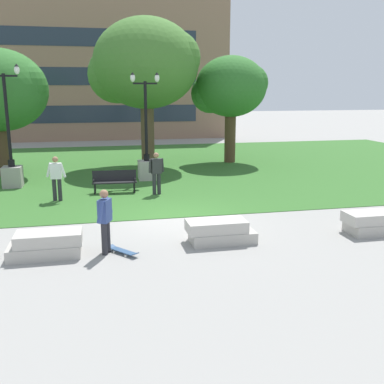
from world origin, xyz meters
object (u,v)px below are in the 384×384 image
Objects in this scene: concrete_block_center at (47,245)px; person_bystander_far_lawn at (156,171)px; person_skateboarder at (105,218)px; lamp_post_right at (11,163)px; skateboard at (123,251)px; concrete_block_right at (375,223)px; lamp_post_left at (147,159)px; concrete_block_left at (220,232)px; person_bystander_near_lawn at (56,176)px; park_bench_near_left at (115,180)px.

concrete_block_center is 7.29m from person_bystander_far_lawn.
lamp_post_right is (-3.77, 9.09, 0.11)m from person_skateboarder.
person_skateboarder is 9.84m from lamp_post_right.
skateboard is at bearing -105.24° from person_bystander_far_lawn.
lamp_post_right is (-11.68, 9.01, 0.77)m from concrete_block_right.
concrete_block_right is at bearing -0.23° from concrete_block_center.
lamp_post_left is at bearing 68.69° from concrete_block_center.
lamp_post_left is at bearing 121.45° from concrete_block_right.
concrete_block_left is 9.34m from lamp_post_left.
person_bystander_near_lawn reaches higher than concrete_block_left.
lamp_post_left is at bearing 96.04° from concrete_block_left.
person_bystander_near_lawn is (-2.21, -1.01, 0.45)m from park_bench_near_left.
park_bench_near_left is at bearing 136.42° from concrete_block_right.
concrete_block_center is 0.97× the size of concrete_block_right.
concrete_block_center is 0.35× the size of lamp_post_right.
lamp_post_left is 5.94m from lamp_post_right.
person_bystander_near_lawn is (-9.58, 6.01, 0.68)m from concrete_block_right.
concrete_block_right is 7.50m from skateboard.
lamp_post_left is (1.62, 2.39, 0.48)m from park_bench_near_left.
person_bystander_near_lawn is at bearing 91.66° from concrete_block_center.
person_bystander_far_lawn reaches higher than park_bench_near_left.
concrete_block_center is at bearing -120.56° from person_bystander_far_lawn.
concrete_block_left is 1.12× the size of person_bystander_near_lawn.
lamp_post_right is at bearing 104.18° from concrete_block_center.
concrete_block_right is 1.05× the size of park_bench_near_left.
person_bystander_near_lawn is (2.09, -3.00, -0.09)m from lamp_post_right.
lamp_post_left is (2.16, 9.49, 0.06)m from person_skateboarder.
skateboard is at bearing -178.26° from concrete_block_right.
skateboard is 0.54× the size of person_bystander_far_lawn.
concrete_block_center and concrete_block_right have the same top height.
lamp_post_right reaches higher than park_bench_near_left.
lamp_post_right is (-6.90, 8.86, 0.77)m from concrete_block_left.
person_skateboarder is at bearing -94.34° from park_bench_near_left.
person_skateboarder is at bearing 161.12° from skateboard.
concrete_block_right is 7.94m from person_skateboarder.
lamp_post_right is (-4.18, 9.24, 0.99)m from skateboard.
skateboard is 9.84m from lamp_post_left.
concrete_block_left is at bearing -69.27° from park_bench_near_left.
person_skateboarder reaches higher than skateboard.
lamp_post_right is at bearing -176.14° from lamp_post_left.
lamp_post_right is at bearing 124.89° from person_bystander_near_lawn.
park_bench_near_left is at bearing -124.05° from lamp_post_left.
concrete_block_center is 4.64m from concrete_block_left.
concrete_block_center is 9.28m from lamp_post_right.
person_skateboarder is 0.33× the size of lamp_post_right.
park_bench_near_left is at bearing 24.53° from person_bystander_near_lawn.
lamp_post_left is at bearing 90.64° from person_bystander_far_lawn.
person_skateboarder is 0.94× the size of park_bench_near_left.
lamp_post_left reaches higher than concrete_block_center.
lamp_post_right is 3.05× the size of person_bystander_near_lawn.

